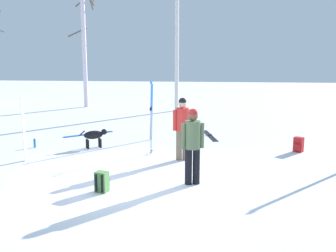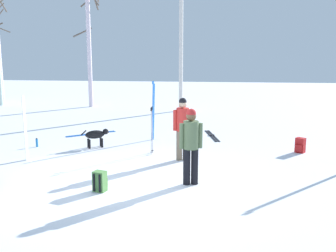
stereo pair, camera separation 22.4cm
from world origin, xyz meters
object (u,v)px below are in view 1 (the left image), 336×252
object	(u,v)px
dog	(95,135)
backpack_1	(298,145)
birch_tree_4	(177,34)
person_0	(182,125)
backpack_0	(102,182)
person_1	(193,141)
ski_pair_lying_1	(210,135)
water_bottle_0	(35,143)
birch_tree_3	(84,40)
ski_pair_planted_1	(24,129)
ski_pair_planted_2	(151,111)
ski_pair_lying_0	(89,134)
ski_poles_0	(151,129)

from	to	relation	value
dog	backpack_1	size ratio (longest dim) A/B	1.82
dog	birch_tree_4	distance (m)	8.80
person_0	backpack_0	bearing A→B (deg)	-120.32
person_1	ski_pair_lying_1	world-z (taller)	person_1
water_bottle_0	birch_tree_4	world-z (taller)	birch_tree_4
water_bottle_0	birch_tree_3	bearing A→B (deg)	96.87
dog	backpack_1	distance (m)	6.14
ski_pair_planted_1	ski_pair_planted_2	world-z (taller)	ski_pair_planted_2
birch_tree_4	birch_tree_3	bearing A→B (deg)	169.63
ski_pair_lying_1	backpack_1	bearing A→B (deg)	-37.61
backpack_0	birch_tree_3	world-z (taller)	birch_tree_3
ski_pair_lying_0	ski_pair_lying_1	distance (m)	4.32
dog	ski_poles_0	world-z (taller)	ski_poles_0
ski_pair_planted_1	ski_pair_planted_2	distance (m)	4.24
dog	birch_tree_3	distance (m)	9.79
dog	ski_pair_lying_0	size ratio (longest dim) A/B	0.52
dog	ski_pair_planted_1	bearing A→B (deg)	-132.02
ski_pair_planted_1	ski_pair_lying_0	world-z (taller)	ski_pair_planted_1
ski_pair_lying_0	birch_tree_4	xyz separation A→B (m)	(2.71, 6.02, 3.72)
birch_tree_3	birch_tree_4	size ratio (longest dim) A/B	0.93
ski_pair_planted_1	backpack_0	bearing A→B (deg)	-38.41
ski_pair_lying_1	birch_tree_3	distance (m)	9.98
ski_poles_0	birch_tree_4	xyz separation A→B (m)	(0.12, 8.46, 3.00)
ski_pair_lying_1	ski_poles_0	bearing A→B (deg)	-123.20
ski_poles_0	birch_tree_3	distance (m)	10.86
backpack_0	birch_tree_4	size ratio (longest dim) A/B	0.06
ski_pair_lying_1	ski_pair_lying_0	bearing A→B (deg)	-177.51
person_1	backpack_0	bearing A→B (deg)	-160.41
dog	birch_tree_4	xyz separation A→B (m)	(1.94, 7.91, 3.34)
ski_pair_lying_1	water_bottle_0	distance (m)	5.86
ski_poles_0	birch_tree_3	bearing A→B (deg)	117.02
backpack_1	dog	bearing A→B (deg)	-179.22
ski_pair_lying_0	backpack_0	world-z (taller)	backpack_0
person_0	ski_pair_planted_1	distance (m)	4.26
backpack_0	ski_pair_lying_1	bearing A→B (deg)	68.24
ski_pair_planted_2	birch_tree_4	xyz separation A→B (m)	(0.36, 6.60, 2.75)
ski_pair_lying_1	ski_pair_planted_1	bearing A→B (deg)	-143.52
dog	birch_tree_3	world-z (taller)	birch_tree_3
ski_pair_planted_2	birch_tree_4	world-z (taller)	birch_tree_4
backpack_1	birch_tree_4	world-z (taller)	birch_tree_4
person_0	dog	size ratio (longest dim) A/B	2.14
ski_pair_lying_1	ski_poles_0	world-z (taller)	ski_poles_0
person_0	water_bottle_0	size ratio (longest dim) A/B	6.21
ski_pair_planted_2	ski_poles_0	world-z (taller)	ski_pair_planted_2
birch_tree_4	dog	bearing A→B (deg)	-103.78
dog	water_bottle_0	distance (m)	1.89
backpack_0	water_bottle_0	size ratio (longest dim) A/B	1.59
person_0	birch_tree_4	bearing A→B (deg)	95.20
ski_poles_0	backpack_0	size ratio (longest dim) A/B	3.11
backpack_0	water_bottle_0	xyz separation A→B (m)	(-3.08, 3.60, -0.08)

